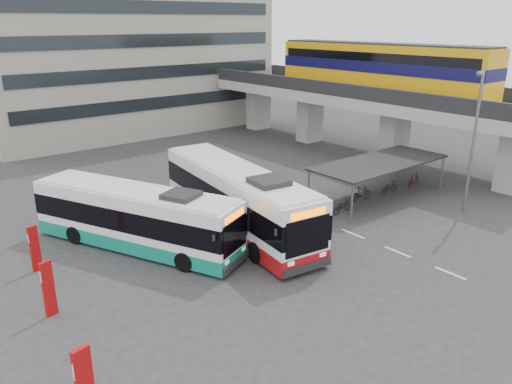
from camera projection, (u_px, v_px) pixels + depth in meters
ground at (322, 246)px, 26.62m from camera, size 120.00×120.00×0.00m
viaduct at (368, 84)px, 42.90m from camera, size 8.00×32.00×9.68m
bike_shelter at (378, 175)px, 33.34m from camera, size 10.00×4.00×2.54m
office_block at (118, 10)px, 52.53m from camera, size 30.00×15.00×25.00m
road_markings at (398, 252)px, 25.91m from camera, size 0.15×7.60×0.01m
bus_main at (237, 199)px, 28.21m from camera, size 4.61×13.48×3.91m
bus_teal at (136, 218)px, 26.00m from camera, size 7.17×11.82×3.49m
pedestrian at (288, 219)px, 27.99m from camera, size 0.52×0.69×1.71m
lamp_post at (474, 134)px, 29.68m from camera, size 1.51×0.55×8.71m
sign_totem_mid at (48, 288)px, 19.98m from camera, size 0.51×0.27×2.40m
sign_totem_north at (35, 248)px, 23.63m from camera, size 0.49×0.25×2.29m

